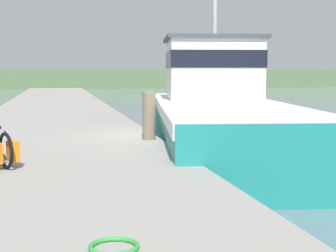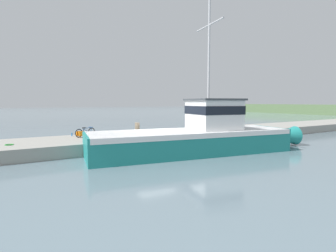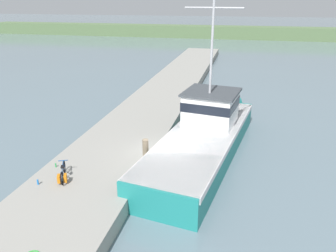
{
  "view_description": "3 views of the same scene",
  "coord_description": "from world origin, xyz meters",
  "px_view_note": "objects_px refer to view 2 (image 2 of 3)",
  "views": [
    {
      "loc": [
        -3.04,
        -12.49,
        2.36
      ],
      "look_at": [
        -0.57,
        -1.08,
        1.13
      ],
      "focal_mm": 55.0,
      "sensor_mm": 36.0,
      "label": 1
    },
    {
      "loc": [
        15.06,
        -7.75,
        3.24
      ],
      "look_at": [
        0.5,
        0.91,
        1.71
      ],
      "focal_mm": 28.0,
      "sensor_mm": 36.0,
      "label": 2
    },
    {
      "loc": [
        3.61,
        -15.11,
        8.56
      ],
      "look_at": [
        -0.3,
        1.72,
        1.8
      ],
      "focal_mm": 35.0,
      "sensor_mm": 36.0,
      "label": 3
    }
  ],
  "objects_px": {
    "bicycle_touring": "(83,133)",
    "water_bottle_by_bike": "(72,134)",
    "fishing_boat_main": "(200,135)",
    "water_bottle_on_curb": "(94,133)",
    "mooring_post": "(137,131)"
  },
  "relations": [
    {
      "from": "bicycle_touring",
      "to": "water_bottle_by_bike",
      "type": "xyz_separation_m",
      "value": [
        -0.89,
        -0.62,
        -0.19
      ]
    },
    {
      "from": "fishing_boat_main",
      "to": "bicycle_touring",
      "type": "xyz_separation_m",
      "value": [
        -5.79,
        -6.03,
        -0.08
      ]
    },
    {
      "from": "water_bottle_on_curb",
      "to": "water_bottle_by_bike",
      "type": "bearing_deg",
      "value": -86.42
    },
    {
      "from": "mooring_post",
      "to": "water_bottle_by_bike",
      "type": "relative_size",
      "value": 4.54
    },
    {
      "from": "bicycle_touring",
      "to": "water_bottle_by_bike",
      "type": "relative_size",
      "value": 6.4
    },
    {
      "from": "fishing_boat_main",
      "to": "bicycle_touring",
      "type": "distance_m",
      "value": 8.36
    },
    {
      "from": "water_bottle_on_curb",
      "to": "water_bottle_by_bike",
      "type": "relative_size",
      "value": 0.82
    },
    {
      "from": "bicycle_touring",
      "to": "water_bottle_by_bike",
      "type": "distance_m",
      "value": 1.11
    },
    {
      "from": "bicycle_touring",
      "to": "water_bottle_by_bike",
      "type": "bearing_deg",
      "value": -169.87
    },
    {
      "from": "bicycle_touring",
      "to": "mooring_post",
      "type": "relative_size",
      "value": 1.41
    },
    {
      "from": "fishing_boat_main",
      "to": "water_bottle_by_bike",
      "type": "height_order",
      "value": "fishing_boat_main"
    },
    {
      "from": "water_bottle_on_curb",
      "to": "water_bottle_by_bike",
      "type": "xyz_separation_m",
      "value": [
        0.1,
        -1.65,
        0.02
      ]
    },
    {
      "from": "fishing_boat_main",
      "to": "bicycle_touring",
      "type": "height_order",
      "value": "fishing_boat_main"
    },
    {
      "from": "bicycle_touring",
      "to": "mooring_post",
      "type": "distance_m",
      "value": 4.2
    },
    {
      "from": "fishing_boat_main",
      "to": "mooring_post",
      "type": "xyz_separation_m",
      "value": [
        -2.68,
        -3.21,
        0.17
      ]
    }
  ]
}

